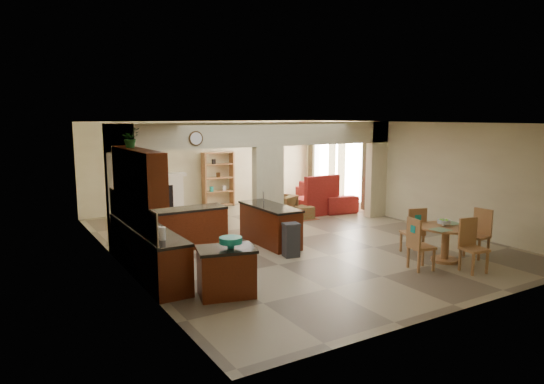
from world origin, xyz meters
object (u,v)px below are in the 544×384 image
kitchen_island (226,272)px  sofa (325,196)px  dining_table (445,238)px  armchair (281,207)px

kitchen_island → sofa: size_ratio=0.41×
kitchen_island → dining_table: (4.69, -0.56, 0.08)m
kitchen_island → dining_table: 4.72m
kitchen_island → dining_table: size_ratio=1.01×
dining_table → kitchen_island: bearing=173.2°
dining_table → sofa: size_ratio=0.41×
sofa → armchair: 2.32m
sofa → armchair: sofa is taller
kitchen_island → dining_table: kitchen_island is taller
sofa → armchair: size_ratio=3.42×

